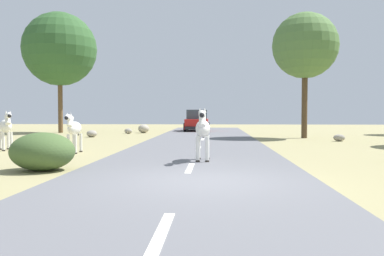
# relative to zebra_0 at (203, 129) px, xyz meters

# --- Properties ---
(ground_plane) EXTENTS (90.00, 90.00, 0.00)m
(ground_plane) POSITION_rel_zebra_0_xyz_m (0.14, -3.68, -1.03)
(ground_plane) COLOR #998E60
(road) EXTENTS (6.00, 64.00, 0.05)m
(road) POSITION_rel_zebra_0_xyz_m (-0.30, -3.68, -1.01)
(road) COLOR slate
(road) RESTS_ON ground_plane
(lane_markings) EXTENTS (0.16, 56.00, 0.01)m
(lane_markings) POSITION_rel_zebra_0_xyz_m (-0.30, -4.68, -0.98)
(lane_markings) COLOR silver
(lane_markings) RESTS_ON road
(zebra_0) EXTENTS (0.46, 1.75, 1.65)m
(zebra_0) POSITION_rel_zebra_0_xyz_m (0.00, 0.00, 0.00)
(zebra_0) COLOR silver
(zebra_0) RESTS_ON road
(zebra_1) EXTENTS (0.48, 1.66, 1.56)m
(zebra_1) POSITION_rel_zebra_0_xyz_m (-5.01, 2.66, -0.10)
(zebra_1) COLOR silver
(zebra_1) RESTS_ON ground_plane
(zebra_2) EXTENTS (1.22, 1.52, 1.64)m
(zebra_2) POSITION_rel_zebra_0_xyz_m (-8.18, 3.62, -0.06)
(zebra_2) COLOR silver
(zebra_2) RESTS_ON ground_plane
(car_0) EXTENTS (2.02, 4.34, 1.74)m
(car_0) POSITION_rel_zebra_0_xyz_m (-1.07, 21.03, -0.18)
(car_0) COLOR red
(car_0) RESTS_ON road
(tree_1) EXTENTS (5.58, 5.58, 9.20)m
(tree_1) POSITION_rel_zebra_0_xyz_m (-11.47, 18.14, 5.36)
(tree_1) COLOR brown
(tree_1) RESTS_ON ground_plane
(tree_2) EXTENTS (3.97, 3.97, 7.60)m
(tree_2) POSITION_rel_zebra_0_xyz_m (5.83, 12.51, 4.55)
(tree_2) COLOR #4C3823
(tree_2) RESTS_ON ground_plane
(bush_1) EXTENTS (1.71, 1.54, 1.03)m
(bush_1) POSITION_rel_zebra_0_xyz_m (-4.22, -2.03, -0.52)
(bush_1) COLOR #425B2D
(bush_1) RESTS_ON ground_plane
(rock_0) EXTENTS (0.56, 0.47, 0.39)m
(rock_0) POSITION_rel_zebra_0_xyz_m (-5.98, 17.05, -0.83)
(rock_0) COLOR gray
(rock_0) RESTS_ON ground_plane
(rock_1) EXTENTS (0.62, 0.43, 0.38)m
(rock_1) POSITION_rel_zebra_0_xyz_m (7.11, 9.78, -0.84)
(rock_1) COLOR gray
(rock_1) RESTS_ON ground_plane
(rock_2) EXTENTS (0.65, 0.67, 0.44)m
(rock_2) POSITION_rel_zebra_0_xyz_m (-7.40, 12.77, -0.81)
(rock_2) COLOR gray
(rock_2) RESTS_ON ground_plane
(rock_4) EXTENTS (0.83, 0.85, 0.65)m
(rock_4) POSITION_rel_zebra_0_xyz_m (-5.05, 18.25, -0.71)
(rock_4) COLOR #A89E8C
(rock_4) RESTS_ON ground_plane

